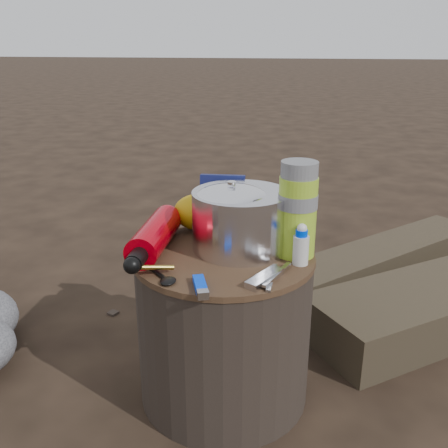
% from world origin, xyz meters
% --- Properties ---
extents(ground, '(60.00, 60.00, 0.00)m').
position_xyz_m(ground, '(0.00, 0.00, 0.00)').
color(ground, black).
rests_on(ground, ground).
extents(stump, '(0.44, 0.44, 0.40)m').
position_xyz_m(stump, '(0.00, 0.00, 0.20)').
color(stump, black).
rests_on(stump, ground).
extents(log_small, '(0.94, 0.98, 0.10)m').
position_xyz_m(log_small, '(0.45, 0.89, 0.05)').
color(log_small, '#372E20').
rests_on(log_small, ground).
extents(foil_windscreen, '(0.24, 0.24, 0.15)m').
position_xyz_m(foil_windscreen, '(0.03, 0.05, 0.47)').
color(foil_windscreen, silver).
rests_on(foil_windscreen, stump).
extents(camping_pot, '(0.17, 0.17, 0.17)m').
position_xyz_m(camping_pot, '(0.01, 0.03, 0.48)').
color(camping_pot, white).
rests_on(camping_pot, stump).
extents(fuel_bottle, '(0.10, 0.33, 0.08)m').
position_xyz_m(fuel_bottle, '(-0.17, -0.01, 0.44)').
color(fuel_bottle, '#B3000D').
rests_on(fuel_bottle, stump).
extents(thermos, '(0.09, 0.09, 0.23)m').
position_xyz_m(thermos, '(0.17, 0.03, 0.52)').
color(thermos, '#92BA27').
rests_on(thermos, stump).
extents(travel_mug, '(0.08, 0.08, 0.12)m').
position_xyz_m(travel_mug, '(0.14, 0.11, 0.46)').
color(travel_mug, black).
rests_on(travel_mug, stump).
extents(stuff_sack, '(0.15, 0.12, 0.10)m').
position_xyz_m(stuff_sack, '(-0.10, 0.16, 0.45)').
color(stuff_sack, '#BB8D0B').
rests_on(stuff_sack, stump).
extents(food_pouch, '(0.12, 0.04, 0.15)m').
position_xyz_m(food_pouch, '(-0.04, 0.17, 0.48)').
color(food_pouch, '#101547').
rests_on(food_pouch, stump).
extents(lighter, '(0.06, 0.09, 0.02)m').
position_xyz_m(lighter, '(-0.01, -0.18, 0.41)').
color(lighter, '#0039EF').
rests_on(lighter, stump).
extents(multitool, '(0.08, 0.11, 0.02)m').
position_xyz_m(multitool, '(0.12, -0.13, 0.41)').
color(multitool, '#BABABF').
rests_on(multitool, stump).
extents(pot_grabber, '(0.06, 0.14, 0.01)m').
position_xyz_m(pot_grabber, '(0.13, -0.11, 0.41)').
color(pot_grabber, '#BABABF').
rests_on(pot_grabber, stump).
extents(spork, '(0.11, 0.11, 0.01)m').
position_xyz_m(spork, '(-0.13, -0.13, 0.41)').
color(spork, black).
rests_on(spork, stump).
extents(squeeze_bottle, '(0.04, 0.04, 0.09)m').
position_xyz_m(squeeze_bottle, '(0.18, -0.02, 0.45)').
color(squeeze_bottle, silver).
rests_on(squeeze_bottle, stump).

